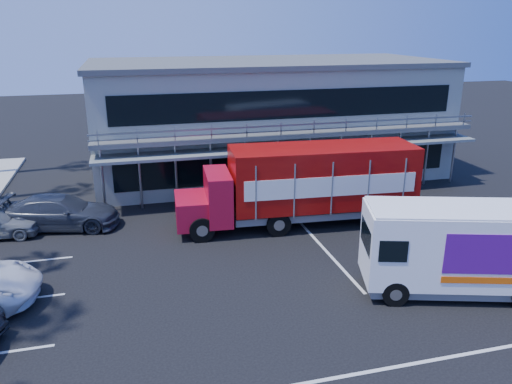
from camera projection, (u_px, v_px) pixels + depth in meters
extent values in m
plane|color=black|center=(296.00, 276.00, 19.75)|extent=(120.00, 120.00, 0.00)
cube|color=gray|center=(267.00, 119.00, 33.11)|extent=(22.00, 10.00, 7.00)
cube|color=#515454|center=(267.00, 62.00, 31.95)|extent=(22.40, 10.40, 0.30)
cube|color=#515454|center=(294.00, 134.00, 27.94)|extent=(22.00, 1.20, 0.25)
cube|color=gray|center=(298.00, 127.00, 27.28)|extent=(22.00, 0.08, 0.90)
cube|color=slate|center=(296.00, 148.00, 27.89)|extent=(22.00, 1.80, 0.15)
cube|color=black|center=(290.00, 166.00, 29.11)|extent=(20.00, 0.06, 1.60)
cube|color=black|center=(292.00, 104.00, 27.96)|extent=(20.00, 0.06, 1.60)
cube|color=#AD0D27|center=(192.00, 210.00, 23.58)|extent=(1.74, 2.62, 1.34)
cube|color=#AD0D27|center=(218.00, 196.00, 23.60)|extent=(1.31, 2.87, 2.35)
cube|color=black|center=(218.00, 183.00, 23.38)|extent=(0.22, 2.38, 0.78)
cube|color=#9F0E09|center=(323.00, 176.00, 24.27)|extent=(9.12, 3.40, 2.91)
cube|color=slate|center=(321.00, 209.00, 24.82)|extent=(9.09, 2.98, 0.34)
cube|color=white|center=(332.00, 187.00, 22.99)|extent=(8.22, 0.59, 0.95)
cube|color=white|center=(314.00, 170.00, 25.62)|extent=(8.22, 0.59, 0.95)
cylinder|color=black|center=(202.00, 230.00, 22.66)|extent=(1.18, 0.36, 1.16)
cylinder|color=black|center=(198.00, 211.00, 24.95)|extent=(1.18, 0.36, 1.16)
cylinder|color=black|center=(279.00, 224.00, 23.29)|extent=(1.18, 0.36, 1.16)
cylinder|color=black|center=(268.00, 207.00, 25.58)|extent=(1.18, 0.36, 1.16)
cylinder|color=black|center=(386.00, 217.00, 24.23)|extent=(1.18, 0.36, 1.16)
cylinder|color=black|center=(366.00, 200.00, 26.52)|extent=(1.18, 0.36, 1.16)
cube|color=white|center=(461.00, 245.00, 17.97)|extent=(7.21, 4.23, 2.73)
cube|color=slate|center=(455.00, 282.00, 18.45)|extent=(6.88, 3.93, 0.34)
cube|color=black|center=(366.00, 236.00, 18.01)|extent=(0.62, 1.85, 0.93)
cube|color=white|center=(466.00, 209.00, 17.53)|extent=(7.07, 4.14, 0.08)
cube|color=#580E81|center=(497.00, 255.00, 16.75)|extent=(3.37, 1.05, 1.46)
cube|color=#580E81|center=(471.00, 228.00, 19.00)|extent=(3.37, 1.05, 1.46)
cube|color=#F2590C|center=(493.00, 281.00, 17.06)|extent=(3.36, 1.04, 0.24)
cylinder|color=black|center=(395.00, 293.00, 17.54)|extent=(0.98, 0.54, 0.94)
cylinder|color=black|center=(383.00, 266.00, 19.50)|extent=(0.98, 0.54, 0.94)
cylinder|color=black|center=(500.00, 268.00, 19.33)|extent=(0.98, 0.54, 0.94)
imported|color=#303540|center=(61.00, 212.00, 24.20)|extent=(5.89, 3.31, 1.61)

